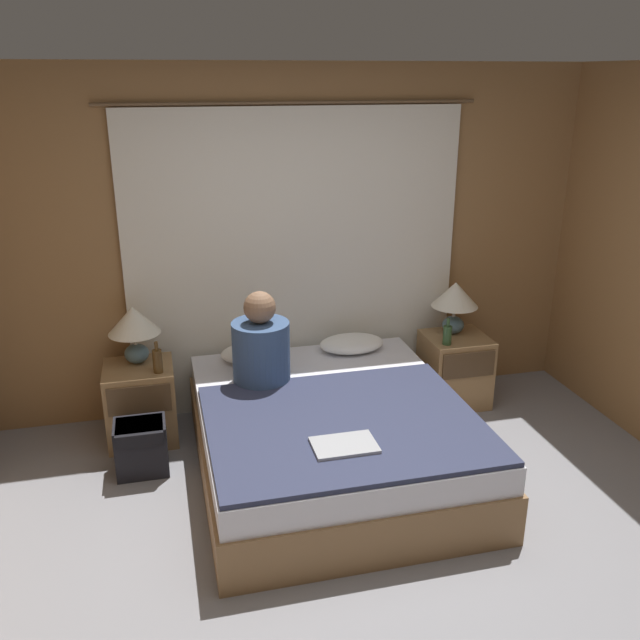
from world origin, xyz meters
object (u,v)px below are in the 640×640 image
at_px(lamp_left, 134,325).
at_px(nightstand_right, 455,369).
at_px(pillow_right, 352,343).
at_px(person_left_in_bed, 261,347).
at_px(backpack_on_floor, 141,444).
at_px(nightstand_left, 141,403).
at_px(pillow_left, 254,353).
at_px(lamp_right, 455,298).
at_px(laptop_on_bed, 344,445).
at_px(bed, 331,437).
at_px(beer_bottle_on_right_stand, 447,335).
at_px(beer_bottle_on_left_stand, 158,361).

bearing_deg(lamp_left, nightstand_right, -1.98).
height_order(lamp_left, pillow_right, lamp_left).
bearing_deg(pillow_right, person_left_in_bed, -152.77).
distance_m(nightstand_right, backpack_on_floor, 2.39).
height_order(nightstand_right, lamp_left, lamp_left).
bearing_deg(nightstand_left, lamp_left, 90.00).
bearing_deg(pillow_left, backpack_on_floor, -148.21).
bearing_deg(lamp_left, lamp_right, 0.00).
bearing_deg(laptop_on_bed, backpack_on_floor, 142.44).
distance_m(bed, nightstand_left, 1.37).
xyz_separation_m(nightstand_left, beer_bottle_on_right_stand, (2.21, -0.12, 0.35)).
bearing_deg(beer_bottle_on_right_stand, pillow_right, 164.03).
relative_size(lamp_left, pillow_left, 0.84).
height_order(bed, pillow_left, pillow_left).
distance_m(bed, nightstand_right, 1.37).
bearing_deg(beer_bottle_on_right_stand, laptop_on_bed, -133.76).
height_order(nightstand_left, beer_bottle_on_right_stand, beer_bottle_on_right_stand).
height_order(bed, nightstand_left, nightstand_left).
bearing_deg(nightstand_left, pillow_left, 4.92).
height_order(beer_bottle_on_right_stand, backpack_on_floor, beer_bottle_on_right_stand).
distance_m(nightstand_right, beer_bottle_on_right_stand, 0.39).
bearing_deg(pillow_left, laptop_on_bed, -78.12).
distance_m(nightstand_left, pillow_right, 1.56).
xyz_separation_m(nightstand_left, lamp_right, (2.34, 0.08, 0.55)).
relative_size(lamp_left, beer_bottle_on_left_stand, 1.85).
relative_size(nightstand_right, backpack_on_floor, 1.57).
distance_m(lamp_left, laptop_on_bed, 1.78).
relative_size(pillow_left, person_left_in_bed, 0.76).
distance_m(beer_bottle_on_left_stand, laptop_on_bed, 1.51).
bearing_deg(beer_bottle_on_left_stand, pillow_left, 15.93).
bearing_deg(pillow_left, lamp_left, 179.18).
relative_size(nightstand_right, beer_bottle_on_right_stand, 2.71).
height_order(lamp_left, laptop_on_bed, lamp_left).
bearing_deg(nightstand_right, backpack_on_floor, -169.48).
bearing_deg(beer_bottle_on_right_stand, person_left_in_bed, -172.50).
bearing_deg(beer_bottle_on_right_stand, pillow_left, 172.16).
distance_m(lamp_left, beer_bottle_on_right_stand, 2.22).
distance_m(beer_bottle_on_left_stand, backpack_on_floor, 0.55).
distance_m(nightstand_left, nightstand_right, 2.34).
height_order(lamp_right, backpack_on_floor, lamp_right).
height_order(nightstand_left, lamp_left, lamp_left).
bearing_deg(pillow_right, pillow_left, 180.00).
bearing_deg(person_left_in_bed, pillow_right, 27.23).
height_order(nightstand_right, lamp_right, lamp_right).
relative_size(nightstand_right, lamp_right, 1.34).
height_order(beer_bottle_on_left_stand, backpack_on_floor, beer_bottle_on_left_stand).
bearing_deg(nightstand_left, pillow_right, 2.60).
bearing_deg(laptop_on_bed, person_left_in_bed, 106.71).
height_order(lamp_right, laptop_on_bed, lamp_right).
distance_m(pillow_left, backpack_on_floor, 1.02).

